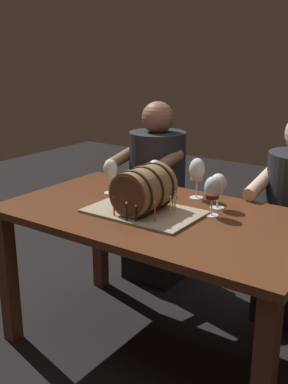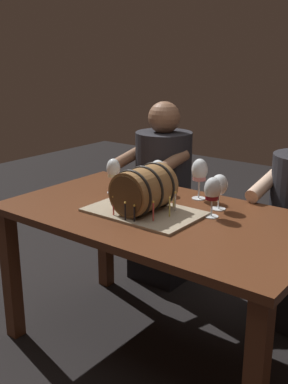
{
  "view_description": "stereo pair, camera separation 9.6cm",
  "coord_description": "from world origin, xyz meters",
  "px_view_note": "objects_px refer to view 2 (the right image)",
  "views": [
    {
      "loc": [
        1.09,
        -1.68,
        1.43
      ],
      "look_at": [
        -0.05,
        -0.04,
        0.82
      ],
      "focal_mm": 43.64,
      "sensor_mm": 36.0,
      "label": 1
    },
    {
      "loc": [
        1.17,
        -1.63,
        1.43
      ],
      "look_at": [
        -0.05,
        -0.04,
        0.82
      ],
      "focal_mm": 43.64,
      "sensor_mm": 36.0,
      "label": 2
    }
  ],
  "objects_px": {
    "barrel_cake": "(144,192)",
    "wine_glass_rose": "(200,172)",
    "wine_glass_white": "(113,170)",
    "wine_glass_red": "(212,191)",
    "person_seated_left": "(163,199)",
    "dining_table": "(159,234)",
    "wine_glass_amber": "(158,170)",
    "wine_glass_empty": "(219,185)"
  },
  "relations": [
    {
      "from": "wine_glass_rose",
      "to": "wine_glass_empty",
      "type": "height_order",
      "value": "wine_glass_rose"
    },
    {
      "from": "wine_glass_amber",
      "to": "dining_table",
      "type": "bearing_deg",
      "value": -52.74
    },
    {
      "from": "barrel_cake",
      "to": "wine_glass_rose",
      "type": "height_order",
      "value": "barrel_cake"
    },
    {
      "from": "person_seated_left",
      "to": "wine_glass_white",
      "type": "bearing_deg",
      "value": -82.27
    },
    {
      "from": "wine_glass_rose",
      "to": "person_seated_left",
      "type": "bearing_deg",
      "value": 142.64
    },
    {
      "from": "dining_table",
      "to": "wine_glass_amber",
      "type": "height_order",
      "value": "wine_glass_amber"
    },
    {
      "from": "wine_glass_white",
      "to": "wine_glass_amber",
      "type": "bearing_deg",
      "value": 40.99
    },
    {
      "from": "wine_glass_red",
      "to": "wine_glass_empty",
      "type": "bearing_deg",
      "value": 103.63
    },
    {
      "from": "wine_glass_rose",
      "to": "wine_glass_red",
      "type": "bearing_deg",
      "value": -46.55
    },
    {
      "from": "wine_glass_empty",
      "to": "person_seated_left",
      "type": "distance_m",
      "value": 0.83
    },
    {
      "from": "wine_glass_white",
      "to": "wine_glass_empty",
      "type": "height_order",
      "value": "wine_glass_white"
    },
    {
      "from": "wine_glass_empty",
      "to": "person_seated_left",
      "type": "xyz_separation_m",
      "value": [
        -0.63,
        0.44,
        -0.3
      ]
    },
    {
      "from": "dining_table",
      "to": "wine_glass_amber",
      "type": "xyz_separation_m",
      "value": [
        -0.2,
        0.26,
        0.22
      ]
    },
    {
      "from": "dining_table",
      "to": "wine_glass_amber",
      "type": "relative_size",
      "value": 8.42
    },
    {
      "from": "dining_table",
      "to": "wine_glass_rose",
      "type": "relative_size",
      "value": 7.06
    },
    {
      "from": "barrel_cake",
      "to": "wine_glass_empty",
      "type": "height_order",
      "value": "barrel_cake"
    },
    {
      "from": "barrel_cake",
      "to": "wine_glass_white",
      "type": "height_order",
      "value": "barrel_cake"
    },
    {
      "from": "wine_glass_white",
      "to": "wine_glass_red",
      "type": "distance_m",
      "value": 0.58
    },
    {
      "from": "person_seated_left",
      "to": "wine_glass_red",
      "type": "bearing_deg",
      "value": -40.18
    },
    {
      "from": "wine_glass_white",
      "to": "wine_glass_empty",
      "type": "distance_m",
      "value": 0.57
    },
    {
      "from": "wine_glass_red",
      "to": "person_seated_left",
      "type": "distance_m",
      "value": 0.92
    },
    {
      "from": "dining_table",
      "to": "person_seated_left",
      "type": "distance_m",
      "value": 0.8
    },
    {
      "from": "dining_table",
      "to": "wine_glass_white",
      "type": "xyz_separation_m",
      "value": [
        -0.37,
        0.11,
        0.23
      ]
    },
    {
      "from": "wine_glass_white",
      "to": "person_seated_left",
      "type": "relative_size",
      "value": 0.16
    },
    {
      "from": "barrel_cake",
      "to": "wine_glass_rose",
      "type": "distance_m",
      "value": 0.35
    },
    {
      "from": "barrel_cake",
      "to": "wine_glass_white",
      "type": "distance_m",
      "value": 0.35
    },
    {
      "from": "dining_table",
      "to": "wine_glass_empty",
      "type": "xyz_separation_m",
      "value": [
        0.19,
        0.21,
        0.22
      ]
    },
    {
      "from": "barrel_cake",
      "to": "wine_glass_empty",
      "type": "bearing_deg",
      "value": 46.61
    },
    {
      "from": "wine_glass_white",
      "to": "wine_glass_rose",
      "type": "height_order",
      "value": "wine_glass_rose"
    },
    {
      "from": "dining_table",
      "to": "wine_glass_empty",
      "type": "bearing_deg",
      "value": 48.6
    },
    {
      "from": "wine_glass_rose",
      "to": "wine_glass_amber",
      "type": "relative_size",
      "value": 1.19
    },
    {
      "from": "wine_glass_white",
      "to": "wine_glass_red",
      "type": "bearing_deg",
      "value": -1.0
    },
    {
      "from": "wine_glass_amber",
      "to": "wine_glass_empty",
      "type": "distance_m",
      "value": 0.39
    },
    {
      "from": "dining_table",
      "to": "barrel_cake",
      "type": "relative_size",
      "value": 2.85
    },
    {
      "from": "dining_table",
      "to": "wine_glass_white",
      "type": "bearing_deg",
      "value": 163.42
    },
    {
      "from": "dining_table",
      "to": "wine_glass_red",
      "type": "height_order",
      "value": "wine_glass_red"
    },
    {
      "from": "wine_glass_red",
      "to": "wine_glass_empty",
      "type": "height_order",
      "value": "wine_glass_red"
    },
    {
      "from": "wine_glass_red",
      "to": "wine_glass_empty",
      "type": "relative_size",
      "value": 1.09
    },
    {
      "from": "dining_table",
      "to": "wine_glass_rose",
      "type": "distance_m",
      "value": 0.38
    },
    {
      "from": "wine_glass_white",
      "to": "wine_glass_amber",
      "type": "relative_size",
      "value": 1.06
    },
    {
      "from": "barrel_cake",
      "to": "wine_glass_red",
      "type": "xyz_separation_m",
      "value": [
        0.27,
        0.14,
        0.02
      ]
    },
    {
      "from": "wine_glass_rose",
      "to": "wine_glass_amber",
      "type": "distance_m",
      "value": 0.23
    }
  ]
}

